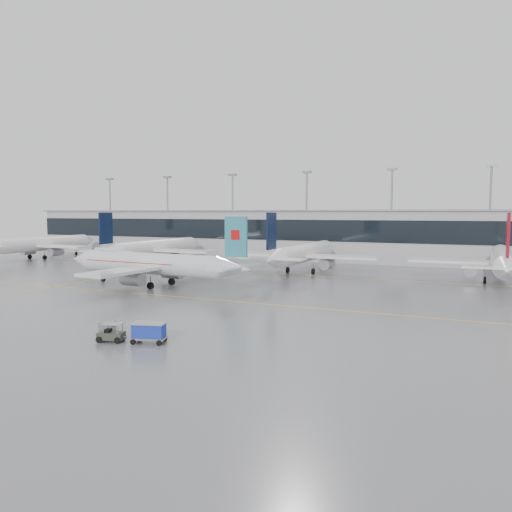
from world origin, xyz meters
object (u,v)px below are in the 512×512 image
at_px(baggage_cart, 149,331).
at_px(baggage_tug, 111,335).
at_px(air_canada_jet, 155,264).
at_px(gse_unit, 107,328).

bearing_deg(baggage_cart, baggage_tug, -180.00).
distance_m(air_canada_jet, baggage_cart, 35.10).
relative_size(baggage_tug, baggage_cart, 1.06).
relative_size(baggage_tug, gse_unit, 2.75).
relative_size(air_canada_jet, baggage_cart, 10.71).
height_order(air_canada_jet, baggage_tug, air_canada_jet).
bearing_deg(baggage_cart, air_canada_jet, 108.88).
bearing_deg(baggage_tug, baggage_cart, 0.00).
distance_m(air_canada_jet, baggage_tug, 34.15).
bearing_deg(gse_unit, air_canada_jet, 99.71).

